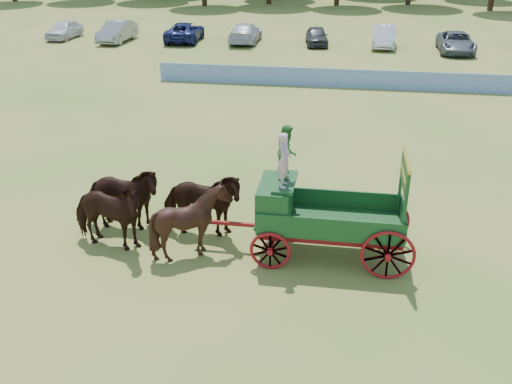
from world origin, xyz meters
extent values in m
plane|color=#9E8B47|center=(0.00, 0.00, 0.00)|extent=(160.00, 160.00, 0.00)
imported|color=black|center=(-9.43, -0.94, 1.01)|extent=(2.55, 1.48, 2.02)
imported|color=black|center=(-9.43, 0.16, 1.01)|extent=(2.45, 1.22, 2.02)
imported|color=black|center=(-7.03, -0.94, 1.01)|extent=(2.12, 1.96, 2.03)
imported|color=black|center=(-7.03, 0.16, 1.01)|extent=(2.42, 1.15, 2.02)
cube|color=maroon|center=(-4.83, -0.39, 0.60)|extent=(0.12, 2.00, 0.12)
cube|color=maroon|center=(-1.83, -0.39, 0.60)|extent=(0.12, 2.00, 0.12)
cube|color=maroon|center=(-3.33, -0.94, 0.72)|extent=(3.80, 0.10, 0.12)
cube|color=maroon|center=(-3.33, 0.16, 0.72)|extent=(3.80, 0.10, 0.12)
cube|color=maroon|center=(-5.73, -0.39, 0.75)|extent=(2.80, 0.09, 0.09)
cube|color=#194C20|center=(-3.33, -0.39, 1.00)|extent=(3.80, 1.80, 0.10)
cube|color=#194C20|center=(-3.33, -1.27, 1.30)|extent=(3.80, 0.06, 0.55)
cube|color=#194C20|center=(-3.33, 0.49, 1.30)|extent=(3.80, 0.06, 0.55)
cube|color=#194C20|center=(-1.45, -0.39, 1.30)|extent=(0.06, 1.80, 0.55)
cube|color=#194C20|center=(-4.83, -0.39, 1.55)|extent=(0.85, 1.70, 1.05)
cube|color=#194C20|center=(-4.58, -0.39, 2.12)|extent=(0.55, 1.50, 0.08)
cube|color=#194C20|center=(-5.21, -0.39, 1.35)|extent=(0.10, 1.60, 0.65)
cube|color=#194C20|center=(-5.03, -0.39, 1.05)|extent=(0.55, 1.60, 0.06)
cube|color=#194C20|center=(-1.53, -1.19, 1.95)|extent=(0.08, 0.08, 1.80)
cube|color=#194C20|center=(-1.53, 0.41, 1.95)|extent=(0.08, 0.08, 1.80)
cube|color=#194C20|center=(-1.53, -0.39, 2.55)|extent=(0.07, 1.75, 0.75)
cube|color=gold|center=(-1.53, -0.39, 2.95)|extent=(0.08, 1.80, 0.09)
cube|color=gold|center=(-1.57, -0.39, 2.55)|extent=(0.02, 1.30, 0.12)
torus|color=maroon|center=(-4.83, -1.34, 0.55)|extent=(1.09, 0.09, 1.09)
torus|color=maroon|center=(-4.83, 0.56, 0.55)|extent=(1.09, 0.09, 1.09)
torus|color=maroon|center=(-1.83, -1.34, 0.70)|extent=(1.39, 0.09, 1.39)
torus|color=maroon|center=(-1.83, 0.56, 0.70)|extent=(1.39, 0.09, 1.39)
imported|color=#D1A0B7|center=(-4.58, -0.74, 2.88)|extent=(0.35, 0.53, 1.44)
imported|color=#276A29|center=(-4.58, -0.04, 2.86)|extent=(0.53, 0.68, 1.40)
cube|color=#1C4498|center=(-1.00, 18.00, 0.53)|extent=(26.00, 0.08, 1.05)
imported|color=silver|center=(-26.00, 30.24, 0.72)|extent=(1.78, 4.27, 1.44)
imported|color=gray|center=(-21.22, 29.56, 0.79)|extent=(1.81, 4.85, 1.58)
imported|color=navy|center=(-16.03, 30.60, 0.74)|extent=(2.74, 5.43, 1.47)
imported|color=silver|center=(-11.20, 30.82, 0.75)|extent=(2.12, 5.17, 1.50)
imported|color=#333338|center=(-5.62, 30.66, 0.68)|extent=(2.10, 4.17, 1.36)
imported|color=silver|center=(-0.58, 30.67, 0.78)|extent=(1.86, 4.80, 1.56)
imported|color=slate|center=(4.46, 29.38, 0.72)|extent=(2.53, 5.24, 1.44)
camera|label=1|loc=(-3.16, -14.07, 8.21)|focal=40.00mm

